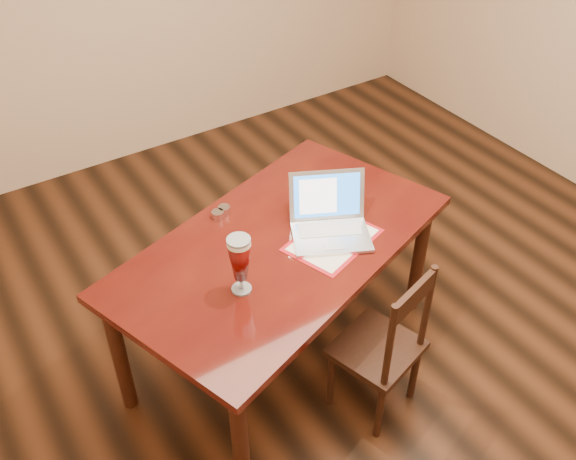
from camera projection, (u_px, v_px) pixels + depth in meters
ground at (363, 340)px, 3.53m from camera, size 5.00×5.00×0.00m
room_shell at (397, 29)px, 2.43m from camera, size 4.51×5.01×2.71m
dining_table at (282, 256)px, 3.05m from camera, size 1.84×1.40×1.05m
dining_chair at (383, 348)px, 2.96m from camera, size 0.46×0.45×0.88m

